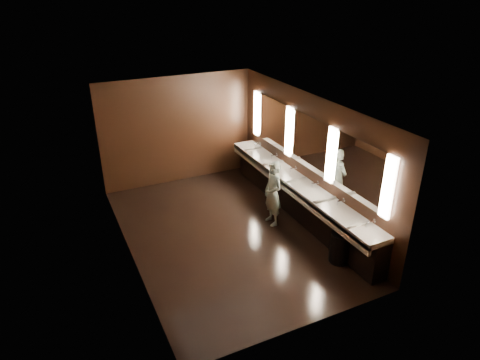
{
  "coord_description": "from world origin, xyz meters",
  "views": [
    {
      "loc": [
        -3.09,
        -7.15,
        4.98
      ],
      "look_at": [
        0.33,
        0.0,
        1.2
      ],
      "focal_mm": 32.0,
      "sensor_mm": 36.0,
      "label": 1
    }
  ],
  "objects": [
    {
      "name": "trash_bin",
      "position": [
        1.58,
        -1.84,
        0.3
      ],
      "size": [
        0.45,
        0.45,
        0.61
      ],
      "primitive_type": "cylinder",
      "rotation": [
        0.0,
        0.0,
        -0.15
      ],
      "color": "black",
      "rests_on": "floor"
    },
    {
      "name": "wall_right",
      "position": [
        2.0,
        0.0,
        1.4
      ],
      "size": [
        0.02,
        6.0,
        2.8
      ],
      "primitive_type": "cube",
      "color": "black",
      "rests_on": "floor"
    },
    {
      "name": "floor",
      "position": [
        0.0,
        0.0,
        0.0
      ],
      "size": [
        6.0,
        6.0,
        0.0
      ],
      "primitive_type": "plane",
      "color": "black",
      "rests_on": "ground"
    },
    {
      "name": "sink_counter",
      "position": [
        1.79,
        0.0,
        0.5
      ],
      "size": [
        0.55,
        5.4,
        1.01
      ],
      "color": "black",
      "rests_on": "floor"
    },
    {
      "name": "wall_back",
      "position": [
        0.0,
        3.0,
        1.4
      ],
      "size": [
        4.0,
        0.02,
        2.8
      ],
      "primitive_type": "cube",
      "color": "black",
      "rests_on": "floor"
    },
    {
      "name": "ceiling",
      "position": [
        0.0,
        0.0,
        2.8
      ],
      "size": [
        4.0,
        6.0,
        0.02
      ],
      "primitive_type": "cube",
      "color": "#2D2D2B",
      "rests_on": "wall_back"
    },
    {
      "name": "wall_left",
      "position": [
        -2.0,
        0.0,
        1.4
      ],
      "size": [
        0.02,
        6.0,
        2.8
      ],
      "primitive_type": "cube",
      "color": "black",
      "rests_on": "floor"
    },
    {
      "name": "mirror_band",
      "position": [
        1.98,
        -0.0,
        1.75
      ],
      "size": [
        0.06,
        5.03,
        1.15
      ],
      "color": "#FEE7CA",
      "rests_on": "wall_right"
    },
    {
      "name": "person",
      "position": [
        1.11,
        -0.04,
        0.73
      ],
      "size": [
        0.35,
        0.53,
        1.46
      ],
      "primitive_type": "imported",
      "rotation": [
        0.0,
        0.0,
        -1.57
      ],
      "color": "#80ADBE",
      "rests_on": "floor"
    },
    {
      "name": "wall_front",
      "position": [
        0.0,
        -3.0,
        1.4
      ],
      "size": [
        4.0,
        0.02,
        2.8
      ],
      "primitive_type": "cube",
      "color": "black",
      "rests_on": "floor"
    }
  ]
}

